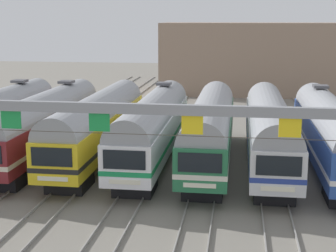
% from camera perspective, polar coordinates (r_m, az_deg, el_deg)
% --- Properties ---
extents(ground_plane, '(160.00, 160.00, 0.00)m').
position_cam_1_polar(ground_plane, '(35.92, -1.65, -4.08)').
color(ground_plane, gray).
extents(track_bed, '(25.37, 70.00, 0.15)m').
position_cam_1_polar(track_bed, '(52.29, 1.49, 1.13)').
color(track_bed, gray).
rests_on(track_bed, ground).
extents(commuter_train_maroon, '(2.88, 18.06, 5.05)m').
position_cam_1_polar(commuter_train_maroon, '(37.42, -13.77, 0.47)').
color(commuter_train_maroon, maroon).
rests_on(commuter_train_maroon, ground).
extents(commuter_train_yellow, '(2.88, 18.06, 4.77)m').
position_cam_1_polar(commuter_train_yellow, '(36.14, -7.91, 0.30)').
color(commuter_train_yellow, gold).
rests_on(commuter_train_yellow, ground).
extents(commuter_train_white, '(2.88, 18.06, 5.05)m').
position_cam_1_polar(commuter_train_white, '(35.27, -1.68, 0.12)').
color(commuter_train_white, white).
rests_on(commuter_train_white, ground).
extents(commuter_train_green, '(2.88, 18.06, 4.77)m').
position_cam_1_polar(commuter_train_green, '(34.82, 4.78, -0.07)').
color(commuter_train_green, '#236B42').
rests_on(commuter_train_green, ground).
extents(commuter_train_silver, '(2.88, 18.06, 4.77)m').
position_cam_1_polar(commuter_train_silver, '(34.83, 11.33, -0.26)').
color(commuter_train_silver, silver).
rests_on(commuter_train_silver, ground).
extents(commuter_train_blue, '(2.88, 18.06, 5.05)m').
position_cam_1_polar(commuter_train_blue, '(35.30, 17.78, -0.45)').
color(commuter_train_blue, '#284C9E').
rests_on(commuter_train_blue, ground).
extents(catenary_gantry, '(29.10, 0.44, 6.97)m').
position_cam_1_polar(catenary_gantry, '(21.81, -7.72, -0.10)').
color(catenary_gantry, gray).
rests_on(catenary_gantry, ground).
extents(maintenance_building, '(27.87, 10.00, 9.40)m').
position_cam_1_polar(maintenance_building, '(69.84, 11.03, 7.49)').
color(maintenance_building, gray).
rests_on(maintenance_building, ground).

